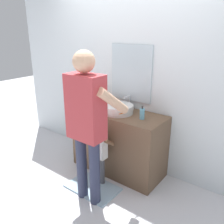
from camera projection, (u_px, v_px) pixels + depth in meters
ground_plane at (105, 179)px, 3.14m from camera, size 14.00×14.00×0.00m
back_wall at (133, 71)px, 3.16m from camera, size 4.40×0.10×2.70m
vanity_cabinet at (119, 142)px, 3.23m from camera, size 1.24×0.54×0.85m
sink_basin at (118, 109)px, 3.05m from camera, size 0.39×0.39×0.11m
faucet at (128, 103)px, 3.22m from camera, size 0.18×0.14×0.18m
toothbrush_cup at (99, 103)px, 3.31m from camera, size 0.07×0.07×0.21m
soap_bottle at (142, 114)px, 2.85m from camera, size 0.06×0.06×0.17m
bath_mat at (93, 187)px, 2.95m from camera, size 0.64×0.40×0.02m
child_toddler at (100, 149)px, 2.90m from camera, size 0.25×0.25×0.82m
adult_parent at (87, 117)px, 2.45m from camera, size 0.53×0.55×1.70m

